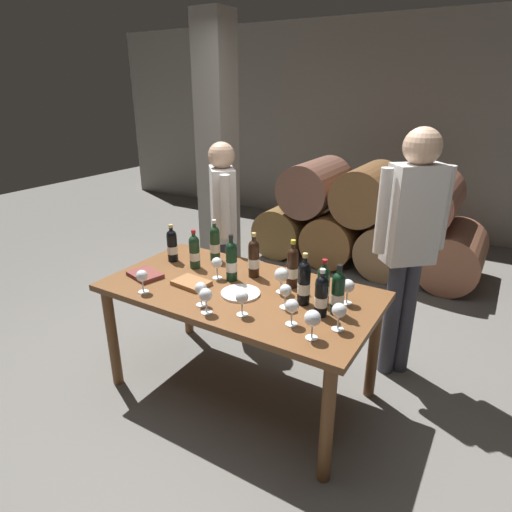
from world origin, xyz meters
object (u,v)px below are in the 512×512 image
Objects in this scene: dining_table at (240,301)px; wine_glass_3 at (217,264)px; wine_glass_10 at (281,275)px; wine_bottle_8 at (321,296)px; wine_bottle_1 at (338,293)px; wine_bottle_7 at (304,282)px; wine_glass_2 at (339,311)px; wine_glass_6 at (286,291)px; wine_glass_9 at (242,298)px; wine_bottle_9 at (231,261)px; wine_bottle_6 at (194,251)px; wine_glass_7 at (348,287)px; wine_bottle_5 at (254,258)px; wine_glass_8 at (142,277)px; sommelier_presenting at (410,234)px; wine_bottle_4 at (215,243)px; wine_bottle_2 at (292,267)px; wine_glass_0 at (206,296)px; serving_plate at (241,293)px; wine_glass_5 at (313,319)px; tasting_notebook at (145,275)px; wine_glass_1 at (292,307)px; wine_bottle_3 at (323,285)px; taster_seated_left at (223,220)px; wine_glass_4 at (201,289)px; wine_bottle_0 at (172,245)px; leather_ledger at (191,283)px.

wine_glass_3 reaches higher than dining_table.
wine_bottle_8 is at bearing -23.82° from wine_glass_10.
wine_bottle_1 is 0.93× the size of wine_bottle_7.
wine_glass_2 is 0.51m from wine_glass_10.
wine_glass_9 reaches higher than wine_glass_6.
wine_bottle_9 is 2.06× the size of wine_glass_2.
wine_glass_7 is at bearing 1.63° from wine_bottle_6.
wine_glass_8 is (-0.46, -0.55, -0.03)m from wine_bottle_5.
wine_bottle_7 is 0.18× the size of sommelier_presenting.
wine_bottle_7 is 0.25m from wine_glass_7.
wine_bottle_4 is 0.65m from wine_glass_8.
wine_bottle_2 is 0.39m from wine_bottle_9.
wine_bottle_9 is 0.45m from wine_glass_0.
wine_glass_3 is 0.30m from serving_plate.
sommelier_presenting is (0.85, 0.54, 0.15)m from wine_bottle_5.
wine_bottle_2 is 0.60m from wine_glass_5.
wine_bottle_1 is at bearing 17.74° from wine_glass_6.
sommelier_presenting is (0.64, 1.02, 0.18)m from wine_glass_9.
wine_bottle_1 is at bearing -92.91° from wine_glass_7.
wine_bottle_6 is 0.36m from tasting_notebook.
wine_glass_10 is (-0.46, 0.23, 0.01)m from wine_glass_2.
wine_glass_1 is 0.97× the size of wine_glass_7.
wine_bottle_3 reaches higher than wine_glass_1.
wine_glass_5 reaches higher than wine_glass_2.
wine_glass_6 is (0.57, -0.13, -0.00)m from wine_glass_3.
wine_bottle_3 is 0.38m from wine_glass_5.
wine_glass_5 is at bearing -39.13° from taster_seated_left.
wine_bottle_1 is at bearing -16.41° from wine_bottle_5.
taster_seated_left reaches higher than wine_glass_3.
serving_plate is (0.12, 0.23, -0.10)m from wine_glass_4.
wine_glass_9 is 0.27m from serving_plate.
wine_glass_3 is at bearing 112.02° from wine_glass_4.
wine_bottle_6 is 1.80× the size of wine_glass_7.
wine_bottle_3 is 0.76m from sommelier_presenting.
wine_bottle_8 is (0.30, -0.25, -0.01)m from wine_bottle_2.
wine_bottle_7 reaches higher than wine_glass_6.
wine_bottle_0 reaches higher than wine_glass_5.
wine_glass_10 is (0.46, 0.03, 0.01)m from wine_glass_3.
wine_glass_4 is 0.30m from leather_ledger.
wine_glass_3 is at bearing -163.82° from wine_bottle_2.
wine_glass_3 is 0.08× the size of sommelier_presenting.
wine_bottle_4 reaches higher than tasting_notebook.
sommelier_presenting is at bearing 26.16° from wine_bottle_6.
dining_table is 0.71m from wine_bottle_0.
wine_glass_9 is at bearing -54.34° from dining_table.
wine_glass_1 is 0.41m from wine_glass_7.
wine_glass_2 is (0.72, -0.35, -0.02)m from wine_bottle_5.
taster_seated_left is at bearing 140.87° from wine_glass_5.
wine_glass_6 is (-0.16, -0.15, -0.02)m from wine_bottle_3.
wine_bottle_4 is 1.33m from sommelier_presenting.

